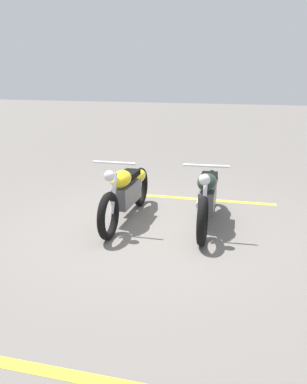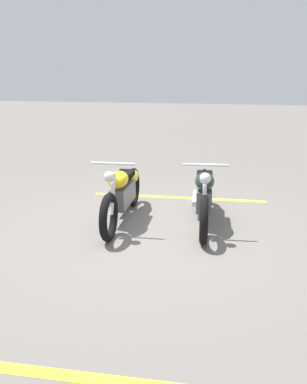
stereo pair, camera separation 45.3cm
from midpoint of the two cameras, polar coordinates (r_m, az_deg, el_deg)
ground_plane at (r=5.84m, az=2.96°, el=-5.58°), size 60.00×60.00×0.00m
motorcycle_bright_foreground at (r=6.16m, az=-1.73°, el=0.15°), size 2.23×0.62×1.04m
motorcycle_dark_foreground at (r=6.06m, az=9.92°, el=-0.35°), size 2.23×0.65×1.04m
parking_stripe_near at (r=7.40m, az=6.59°, el=-0.93°), size 0.37×3.20×0.01m
parking_stripe_mid at (r=3.43m, az=-14.31°, el=-23.23°), size 0.37×3.20×0.01m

